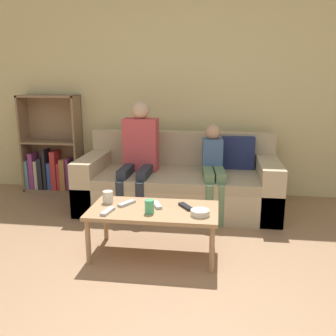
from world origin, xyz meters
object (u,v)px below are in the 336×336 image
(cup_near, at_px, (149,207))
(tv_remote_0, at_px, (127,203))
(bookshelf, at_px, (53,156))
(cup_far, at_px, (108,197))
(coffee_table, at_px, (154,213))
(tv_remote_1, at_px, (186,207))
(couch, at_px, (180,184))
(person_adult, at_px, (139,149))
(tv_remote_3, at_px, (108,211))
(snack_bowl, at_px, (200,213))
(person_child, at_px, (213,166))
(tv_remote_2, at_px, (157,205))

(cup_near, bearing_deg, tv_remote_0, 142.97)
(bookshelf, height_order, cup_far, bookshelf)
(coffee_table, relative_size, tv_remote_1, 6.12)
(couch, height_order, cup_far, couch)
(coffee_table, distance_m, person_adult, 1.18)
(couch, bearing_deg, coffee_table, -94.31)
(tv_remote_3, relative_size, snack_bowl, 1.21)
(cup_far, distance_m, snack_bowl, 0.80)
(tv_remote_1, relative_size, tv_remote_3, 0.95)
(couch, distance_m, coffee_table, 1.18)
(coffee_table, distance_m, tv_remote_1, 0.26)
(couch, distance_m, snack_bowl, 1.31)
(bookshelf, height_order, cup_near, bookshelf)
(coffee_table, distance_m, cup_far, 0.42)
(cup_far, bearing_deg, tv_remote_0, -9.91)
(cup_near, bearing_deg, couch, 85.38)
(tv_remote_3, bearing_deg, snack_bowl, 13.68)
(person_child, bearing_deg, person_adult, 170.05)
(couch, relative_size, person_adult, 1.81)
(person_child, bearing_deg, tv_remote_0, -131.13)
(coffee_table, xyz_separation_m, cup_far, (-0.40, 0.10, 0.09))
(tv_remote_2, bearing_deg, tv_remote_0, 156.94)
(tv_remote_2, bearing_deg, bookshelf, 113.15)
(tv_remote_2, bearing_deg, tv_remote_1, -25.20)
(couch, relative_size, tv_remote_3, 12.01)
(coffee_table, xyz_separation_m, person_adult, (-0.34, 1.09, 0.30))
(bookshelf, xyz_separation_m, snack_bowl, (1.96, -1.72, -0.01))
(person_child, distance_m, tv_remote_0, 1.18)
(person_child, distance_m, cup_near, 1.22)
(bookshelf, xyz_separation_m, tv_remote_2, (1.60, -1.56, -0.03))
(tv_remote_0, xyz_separation_m, tv_remote_1, (0.49, -0.01, 0.00))
(bookshelf, distance_m, person_adult, 1.37)
(bookshelf, distance_m, tv_remote_2, 2.23)
(coffee_table, distance_m, tv_remote_0, 0.25)
(tv_remote_1, bearing_deg, tv_remote_0, 144.47)
(couch, xyz_separation_m, person_adult, (-0.43, -0.09, 0.39))
(person_adult, height_order, tv_remote_2, person_adult)
(bookshelf, bearing_deg, tv_remote_2, -44.22)
(bookshelf, xyz_separation_m, cup_near, (1.57, -1.72, 0.02))
(couch, distance_m, cup_near, 1.29)
(bookshelf, bearing_deg, person_adult, -23.38)
(cup_far, distance_m, tv_remote_2, 0.42)
(person_child, relative_size, snack_bowl, 6.39)
(coffee_table, height_order, tv_remote_1, tv_remote_1)
(tv_remote_0, relative_size, tv_remote_3, 0.97)
(person_adult, bearing_deg, bookshelf, 158.09)
(person_adult, distance_m, tv_remote_3, 1.25)
(bookshelf, height_order, tv_remote_0, bookshelf)
(person_child, height_order, tv_remote_2, person_child)
(couch, height_order, person_adult, person_adult)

